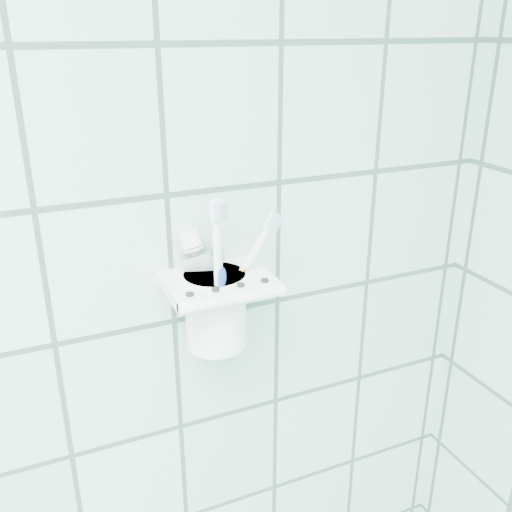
{
  "coord_description": "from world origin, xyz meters",
  "views": [
    {
      "loc": [
        0.44,
        0.53,
        1.62
      ],
      "look_at": [
        0.69,
        1.1,
        1.37
      ],
      "focal_mm": 40.0,
      "sensor_mm": 36.0,
      "label": 1
    }
  ],
  "objects": [
    {
      "name": "toothbrush_orange",
      "position": [
        0.65,
        1.16,
        1.33
      ],
      "size": [
        0.09,
        0.03,
        0.18
      ],
      "rotation": [
        0.16,
        0.51,
        0.13
      ],
      "color": "white",
      "rests_on": "cup"
    },
    {
      "name": "toothpaste_tube",
      "position": [
        0.67,
        1.16,
        1.32
      ],
      "size": [
        0.06,
        0.04,
        0.16
      ],
      "rotation": [
        -0.14,
        -0.26,
        -0.26
      ],
      "color": "silver",
      "rests_on": "cup"
    },
    {
      "name": "cup",
      "position": [
        0.66,
        1.16,
        1.28
      ],
      "size": [
        0.09,
        0.09,
        0.1
      ],
      "color": "white",
      "rests_on": "holder_bracket"
    },
    {
      "name": "toothbrush_pink",
      "position": [
        0.66,
        1.13,
        1.34
      ],
      "size": [
        0.03,
        0.04,
        0.2
      ],
      "rotation": [
        0.07,
        -0.1,
        0.55
      ],
      "color": "white",
      "rests_on": "cup"
    },
    {
      "name": "toothbrush_blue",
      "position": [
        0.68,
        1.16,
        1.34
      ],
      "size": [
        0.02,
        0.08,
        0.21
      ],
      "rotation": [
        -0.38,
        0.1,
        0.14
      ],
      "color": "white",
      "rests_on": "cup"
    },
    {
      "name": "holder_bracket",
      "position": [
        0.66,
        1.15,
        1.32
      ],
      "size": [
        0.13,
        0.11,
        0.04
      ],
      "color": "white",
      "rests_on": "wall_back"
    }
  ]
}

